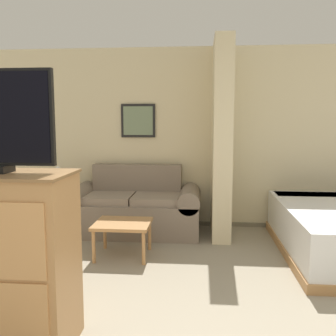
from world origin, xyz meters
The scene contains 6 objects.
wall_back centered at (0.00, 3.90, 1.29)m, with size 7.65×0.16×2.60m.
wall_partition_pillar centered at (0.08, 3.40, 1.30)m, with size 0.24×0.88×2.60m.
couch centered at (-1.12, 3.41, 0.34)m, with size 1.84×0.84×0.92m.
coffee_table centered at (-1.08, 2.46, 0.35)m, with size 0.63×0.56×0.40m.
side_table centered at (-2.16, 3.33, 0.45)m, with size 0.41×0.41×0.56m.
table_lamp centered at (-2.16, 3.33, 0.82)m, with size 0.37×0.37×0.38m.
Camera 1 is at (-0.19, -1.63, 1.54)m, focal length 40.00 mm.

